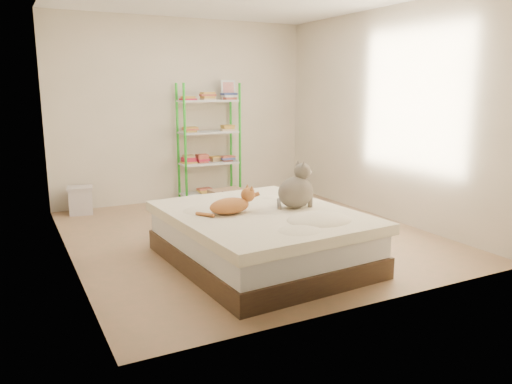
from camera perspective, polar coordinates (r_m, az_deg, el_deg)
room at (r=5.45m, az=-0.99°, el=8.32°), size 3.81×4.21×2.61m
bed at (r=4.74m, az=0.58°, el=-5.16°), size 1.70×2.06×0.50m
orange_cat at (r=4.56m, az=-3.05°, el=-1.36°), size 0.49×0.29×0.19m
grey_cat at (r=4.78m, az=4.56°, el=0.75°), size 0.39×0.33×0.44m
shelf_unit at (r=7.33m, az=-5.33°, el=5.77°), size 0.88×0.36×1.74m
cardboard_box at (r=6.64m, az=-3.19°, el=-1.03°), size 0.48×0.47×0.36m
white_bin at (r=6.94m, az=-19.41°, el=-0.88°), size 0.36×0.33×0.37m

